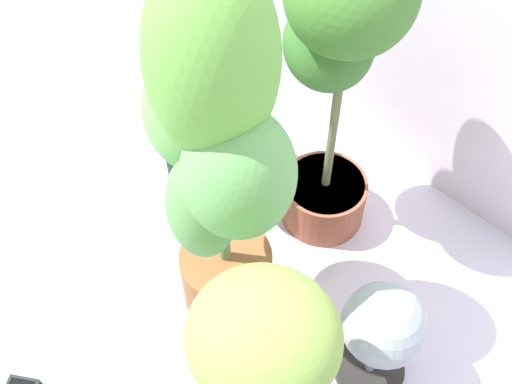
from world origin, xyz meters
TOP-DOWN VIEW (x-y plane):
  - ground_plane at (0.00, 0.00)m, footprint 8.00×8.00m
  - potted_plant_back_left at (-0.32, 0.36)m, footprint 0.42×0.35m
  - potted_plant_center at (0.01, 0.11)m, footprint 0.45×0.37m
  - potted_plant_back_center at (-0.02, 0.53)m, footprint 0.36×0.36m
  - potted_plant_front_right at (0.32, -0.08)m, footprint 0.36×0.35m
  - floor_fan at (0.42, 0.23)m, footprint 0.28×0.28m

SIDE VIEW (x-z plane):
  - ground_plane at x=0.00m, z-range 0.00..0.00m
  - floor_fan at x=0.42m, z-range 0.06..0.43m
  - potted_plant_back_left at x=-0.32m, z-range 0.05..0.70m
  - potted_plant_front_right at x=0.32m, z-range 0.08..0.73m
  - potted_plant_back_center at x=-0.02m, z-range 0.12..1.06m
  - potted_plant_center at x=0.01m, z-range 0.09..1.16m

